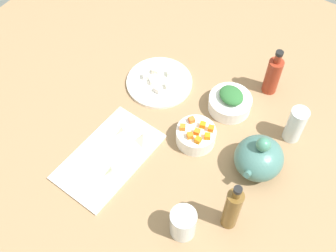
{
  "coord_description": "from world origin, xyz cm",
  "views": [
    {
      "loc": [
        64.08,
        43.26,
        119.08
      ],
      "look_at": [
        0.0,
        0.0,
        8.0
      ],
      "focal_mm": 44.69,
      "sensor_mm": 36.0,
      "label": 1
    }
  ],
  "objects_px": {
    "bottle_1": "(273,75)",
    "drinking_glass_2": "(183,223)",
    "bowl_carrots": "(196,136)",
    "plate_tofu": "(159,82)",
    "bottle_0": "(232,209)",
    "teapot": "(259,158)",
    "bowl_greens": "(230,103)",
    "cutting_board": "(109,157)",
    "drinking_glass_0": "(296,125)"
  },
  "relations": [
    {
      "from": "bowl_greens",
      "to": "bottle_1",
      "type": "xyz_separation_m",
      "value": [
        -0.15,
        0.08,
        0.05
      ]
    },
    {
      "from": "teapot",
      "to": "bottle_0",
      "type": "bearing_deg",
      "value": 4.69
    },
    {
      "from": "cutting_board",
      "to": "bowl_greens",
      "type": "bearing_deg",
      "value": 150.59
    },
    {
      "from": "bowl_carrots",
      "to": "drinking_glass_0",
      "type": "distance_m",
      "value": 0.32
    },
    {
      "from": "cutting_board",
      "to": "bowl_carrots",
      "type": "distance_m",
      "value": 0.29
    },
    {
      "from": "bottle_1",
      "to": "drinking_glass_2",
      "type": "bearing_deg",
      "value": 2.68
    },
    {
      "from": "teapot",
      "to": "drinking_glass_2",
      "type": "height_order",
      "value": "teapot"
    },
    {
      "from": "teapot",
      "to": "bottle_1",
      "type": "distance_m",
      "value": 0.33
    },
    {
      "from": "bowl_carrots",
      "to": "teapot",
      "type": "distance_m",
      "value": 0.22
    },
    {
      "from": "bowl_greens",
      "to": "bottle_0",
      "type": "relative_size",
      "value": 0.69
    },
    {
      "from": "plate_tofu",
      "to": "bottle_0",
      "type": "height_order",
      "value": "bottle_0"
    },
    {
      "from": "cutting_board",
      "to": "teapot",
      "type": "height_order",
      "value": "teapot"
    },
    {
      "from": "bowl_greens",
      "to": "drinking_glass_2",
      "type": "xyz_separation_m",
      "value": [
        0.46,
        0.11,
        0.03
      ]
    },
    {
      "from": "bowl_carrots",
      "to": "bottle_1",
      "type": "distance_m",
      "value": 0.35
    },
    {
      "from": "plate_tofu",
      "to": "bottle_1",
      "type": "height_order",
      "value": "bottle_1"
    },
    {
      "from": "plate_tofu",
      "to": "bottle_0",
      "type": "xyz_separation_m",
      "value": [
        0.32,
        0.47,
        0.09
      ]
    },
    {
      "from": "cutting_board",
      "to": "teapot",
      "type": "relative_size",
      "value": 2.02
    },
    {
      "from": "bottle_0",
      "to": "bottle_1",
      "type": "distance_m",
      "value": 0.54
    },
    {
      "from": "bowl_greens",
      "to": "teapot",
      "type": "relative_size",
      "value": 0.86
    },
    {
      "from": "bowl_carrots",
      "to": "bottle_1",
      "type": "relative_size",
      "value": 0.68
    },
    {
      "from": "plate_tofu",
      "to": "bowl_greens",
      "type": "distance_m",
      "value": 0.27
    },
    {
      "from": "plate_tofu",
      "to": "bowl_carrots",
      "type": "distance_m",
      "value": 0.28
    },
    {
      "from": "plate_tofu",
      "to": "teapot",
      "type": "xyz_separation_m",
      "value": [
        0.12,
        0.45,
        0.06
      ]
    },
    {
      "from": "cutting_board",
      "to": "bowl_carrots",
      "type": "xyz_separation_m",
      "value": [
        -0.21,
        0.2,
        0.02
      ]
    },
    {
      "from": "bowl_greens",
      "to": "drinking_glass_0",
      "type": "bearing_deg",
      "value": 92.49
    },
    {
      "from": "bottle_0",
      "to": "drinking_glass_0",
      "type": "xyz_separation_m",
      "value": [
        -0.38,
        0.03,
        -0.02
      ]
    },
    {
      "from": "cutting_board",
      "to": "drinking_glass_2",
      "type": "bearing_deg",
      "value": 77.66
    },
    {
      "from": "cutting_board",
      "to": "drinking_glass_2",
      "type": "xyz_separation_m",
      "value": [
        0.07,
        0.33,
        0.05
      ]
    },
    {
      "from": "plate_tofu",
      "to": "teapot",
      "type": "distance_m",
      "value": 0.47
    },
    {
      "from": "teapot",
      "to": "drinking_glass_2",
      "type": "bearing_deg",
      "value": -14.73
    },
    {
      "from": "bowl_carrots",
      "to": "plate_tofu",
      "type": "bearing_deg",
      "value": -119.68
    },
    {
      "from": "bowl_carrots",
      "to": "bowl_greens",
      "type": "bearing_deg",
      "value": 171.84
    },
    {
      "from": "cutting_board",
      "to": "bottle_0",
      "type": "relative_size",
      "value": 1.62
    },
    {
      "from": "bottle_0",
      "to": "bottle_1",
      "type": "xyz_separation_m",
      "value": [
        -0.52,
        -0.13,
        -0.01
      ]
    },
    {
      "from": "plate_tofu",
      "to": "bottle_1",
      "type": "distance_m",
      "value": 0.4
    },
    {
      "from": "drinking_glass_0",
      "to": "drinking_glass_2",
      "type": "relative_size",
      "value": 1.28
    },
    {
      "from": "bottle_1",
      "to": "cutting_board",
      "type": "bearing_deg",
      "value": -28.79
    },
    {
      "from": "cutting_board",
      "to": "bowl_greens",
      "type": "distance_m",
      "value": 0.45
    },
    {
      "from": "bottle_1",
      "to": "teapot",
      "type": "bearing_deg",
      "value": 19.09
    },
    {
      "from": "bowl_greens",
      "to": "bottle_1",
      "type": "bearing_deg",
      "value": 152.82
    },
    {
      "from": "bowl_carrots",
      "to": "bottle_0",
      "type": "relative_size",
      "value": 0.6
    },
    {
      "from": "plate_tofu",
      "to": "drinking_glass_0",
      "type": "height_order",
      "value": "drinking_glass_0"
    },
    {
      "from": "plate_tofu",
      "to": "drinking_glass_2",
      "type": "xyz_separation_m",
      "value": [
        0.42,
        0.37,
        0.05
      ]
    },
    {
      "from": "drinking_glass_2",
      "to": "bowl_carrots",
      "type": "bearing_deg",
      "value": -154.93
    },
    {
      "from": "bottle_0",
      "to": "drinking_glass_0",
      "type": "height_order",
      "value": "bottle_0"
    },
    {
      "from": "teapot",
      "to": "bottle_0",
      "type": "relative_size",
      "value": 0.8
    },
    {
      "from": "teapot",
      "to": "bottle_1",
      "type": "height_order",
      "value": "bottle_1"
    },
    {
      "from": "plate_tofu",
      "to": "drinking_glass_0",
      "type": "bearing_deg",
      "value": 96.23
    },
    {
      "from": "teapot",
      "to": "bottle_1",
      "type": "xyz_separation_m",
      "value": [
        -0.31,
        -0.11,
        0.02
      ]
    },
    {
      "from": "plate_tofu",
      "to": "bottle_1",
      "type": "bearing_deg",
      "value": 119.71
    }
  ]
}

